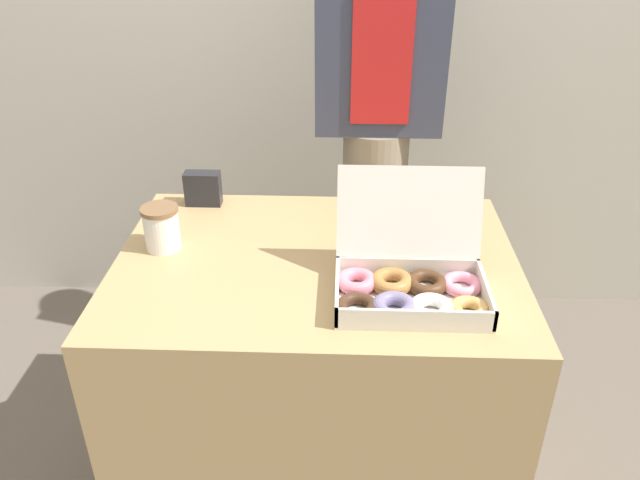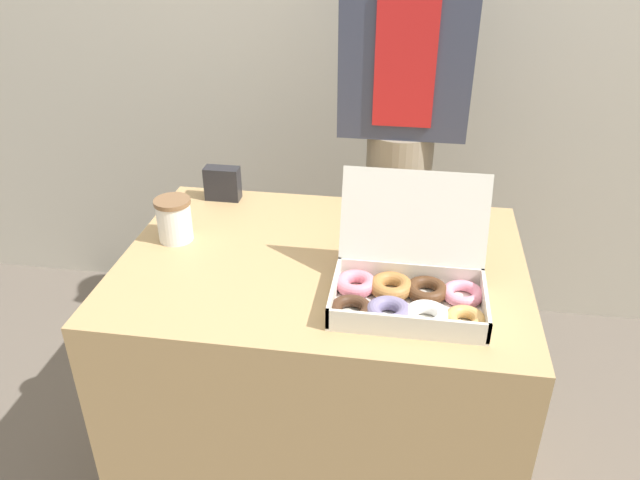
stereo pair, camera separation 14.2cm
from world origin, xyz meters
name	(u,v)px [view 1 (the left image)]	position (x,y,z in m)	size (l,w,h in m)	color
ground_plane	(317,468)	(0.00, 0.00, 0.00)	(14.00, 14.00, 0.00)	#665B51
table	(317,375)	(0.00, 0.00, 0.39)	(1.03, 0.74, 0.78)	tan
donut_box	(409,285)	(0.22, -0.16, 0.81)	(0.38, 0.31, 0.26)	silver
coffee_cup	(162,228)	(-0.40, 0.04, 0.84)	(0.10, 0.10, 0.12)	white
napkin_holder	(203,189)	(-0.35, 0.31, 0.83)	(0.10, 0.05, 0.10)	#232328
person_customer	(378,113)	(0.17, 0.54, 0.99)	(0.39, 0.22, 1.77)	gray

